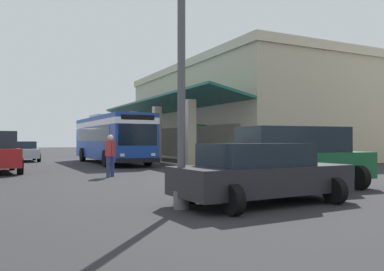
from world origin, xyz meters
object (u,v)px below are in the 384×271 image
(parked_suv_green, at_px, (294,157))
(lot_light_pole, at_px, (181,11))
(parked_sedan_silver, at_px, (23,151))
(parked_sedan_charcoal, at_px, (261,173))
(transit_bus, at_px, (111,136))
(pedestrian, at_px, (110,153))
(potted_palm, at_px, (194,154))

(parked_suv_green, height_order, lot_light_pole, lot_light_pole)
(parked_suv_green, distance_m, lot_light_pole, 6.17)
(parked_sedan_silver, xyz_separation_m, parked_sedan_charcoal, (23.91, 3.97, 0.00))
(transit_bus, xyz_separation_m, parked_sedan_silver, (-5.38, -5.16, -1.10))
(parked_sedan_silver, height_order, parked_sedan_charcoal, same)
(parked_suv_green, bearing_deg, parked_sedan_silver, -162.84)
(pedestrian, bearing_deg, potted_palm, 131.51)
(parked_sedan_silver, relative_size, parked_sedan_charcoal, 0.99)
(pedestrian, height_order, potted_palm, potted_palm)
(parked_sedan_silver, distance_m, lot_light_pole, 24.04)
(parked_sedan_charcoal, height_order, lot_light_pole, lot_light_pole)
(transit_bus, relative_size, parked_suv_green, 2.25)
(parked_suv_green, xyz_separation_m, parked_sedan_silver, (-21.90, -6.76, -0.27))
(potted_palm, relative_size, lot_light_pole, 0.31)
(parked_sedan_silver, xyz_separation_m, lot_light_pole, (23.67, 1.96, 3.73))
(parked_suv_green, xyz_separation_m, lot_light_pole, (1.76, -4.80, 3.46))
(parked_suv_green, height_order, potted_palm, potted_palm)
(parked_sedan_charcoal, distance_m, lot_light_pole, 4.24)
(parked_sedan_charcoal, height_order, pedestrian, pedestrian)
(potted_palm, distance_m, lot_light_pole, 16.96)
(potted_palm, bearing_deg, parked_sedan_charcoal, -20.82)
(parked_suv_green, xyz_separation_m, parked_sedan_charcoal, (2.00, -2.79, -0.27))
(transit_bus, height_order, pedestrian, transit_bus)
(parked_sedan_silver, distance_m, potted_palm, 13.20)
(pedestrian, distance_m, potted_palm, 9.50)
(parked_sedan_charcoal, height_order, potted_palm, potted_palm)
(parked_suv_green, distance_m, potted_palm, 13.20)
(pedestrian, distance_m, lot_light_pole, 9.05)
(parked_suv_green, height_order, parked_sedan_charcoal, parked_suv_green)
(parked_sedan_charcoal, relative_size, potted_palm, 1.71)
(transit_bus, bearing_deg, lot_light_pole, -9.92)
(potted_palm, bearing_deg, parked_suv_green, -12.56)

